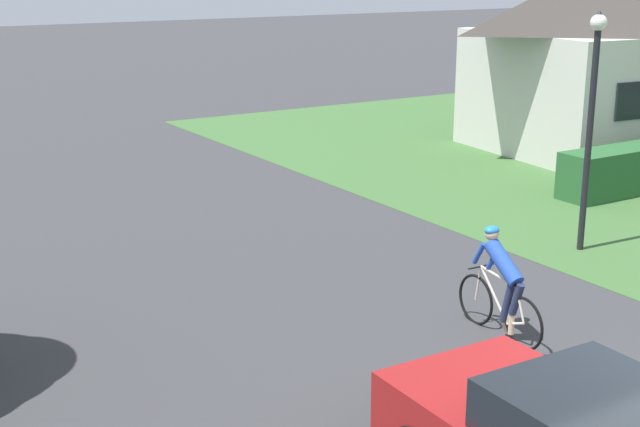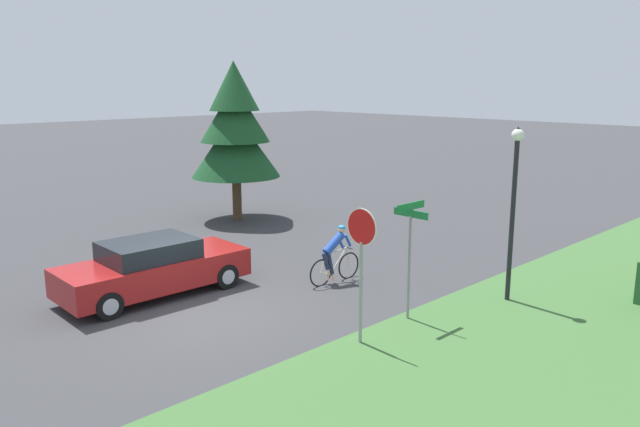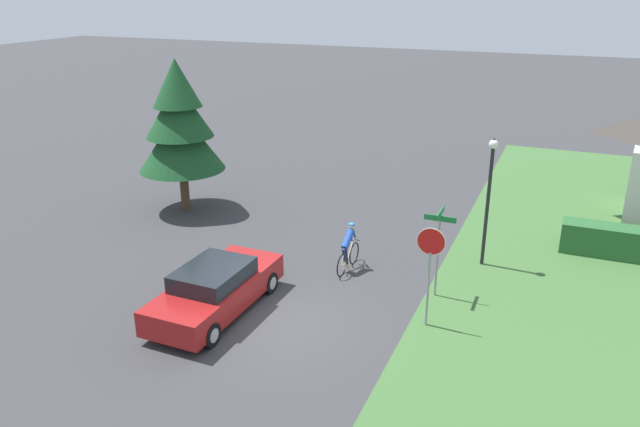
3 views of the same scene
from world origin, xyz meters
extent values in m
cube|color=beige|center=(12.27, 11.80, 1.59)|extent=(7.36, 5.71, 3.17)
cube|color=black|center=(10.10, 9.42, 1.75)|extent=(1.10, 0.16, 0.90)
cylinder|color=black|center=(-0.90, 1.48, 0.32)|extent=(0.26, 0.64, 0.64)
cylinder|color=#ADADB2|center=(-0.90, 1.48, 0.32)|extent=(0.27, 0.37, 0.37)
torus|color=black|center=(0.65, 3.32, 0.34)|extent=(0.08, 0.73, 0.73)
torus|color=black|center=(0.70, 4.31, 0.34)|extent=(0.08, 0.73, 0.73)
cylinder|color=beige|center=(0.66, 3.57, 0.51)|extent=(0.04, 0.17, 0.58)
cylinder|color=beige|center=(0.68, 3.93, 0.54)|extent=(0.07, 0.62, 0.66)
cylinder|color=beige|center=(0.68, 3.86, 0.83)|extent=(0.07, 0.74, 0.10)
cylinder|color=beige|center=(0.66, 3.48, 0.28)|extent=(0.05, 0.33, 0.15)
cylinder|color=beige|center=(0.66, 3.41, 0.57)|extent=(0.04, 0.21, 0.46)
cylinder|color=beige|center=(0.70, 4.27, 0.60)|extent=(0.04, 0.12, 0.52)
cylinder|color=black|center=(0.69, 4.23, 0.86)|extent=(0.44, 0.05, 0.02)
ellipsoid|color=black|center=(0.66, 3.50, 0.82)|extent=(0.09, 0.20, 0.05)
cylinder|color=#262D4C|center=(0.66, 3.49, 0.63)|extent=(0.12, 0.25, 0.48)
cylinder|color=#262D4C|center=(0.66, 3.65, 0.55)|extent=(0.12, 0.25, 0.64)
cylinder|color=beige|center=(0.67, 3.56, 0.25)|extent=(0.08, 0.08, 0.30)
cylinder|color=beige|center=(0.72, 3.72, 0.16)|extent=(0.17, 0.08, 0.21)
cylinder|color=#264CB2|center=(0.67, 3.77, 1.05)|extent=(0.25, 0.68, 0.57)
cylinder|color=#264CB2|center=(0.69, 4.00, 1.04)|extent=(0.08, 0.25, 0.35)
cylinder|color=#264CB2|center=(0.69, 4.28, 1.04)|extent=(0.08, 0.25, 0.35)
sphere|color=beige|center=(0.69, 4.05, 1.38)|extent=(0.19, 0.19, 0.19)
ellipsoid|color=#267FBF|center=(0.69, 4.05, 1.43)|extent=(0.22, 0.18, 0.12)
cylinder|color=black|center=(4.51, 5.83, 1.91)|extent=(0.11, 0.11, 3.82)
sphere|color=white|center=(4.51, 5.83, 3.95)|extent=(0.28, 0.28, 0.28)
cone|color=black|center=(4.51, 5.83, 4.09)|extent=(0.17, 0.17, 0.11)
camera|label=1|loc=(-7.37, -4.44, 4.91)|focal=50.00mm
camera|label=2|loc=(11.60, -7.29, 5.15)|focal=35.00mm
camera|label=3|loc=(6.70, -12.93, 8.54)|focal=35.00mm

